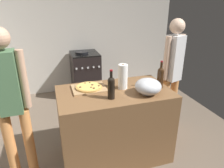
{
  "coord_description": "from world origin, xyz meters",
  "views": [
    {
      "loc": [
        -0.61,
        -1.38,
        1.93
      ],
      "look_at": [
        0.09,
        0.85,
        0.98
      ],
      "focal_mm": 33.33,
      "sensor_mm": 36.0,
      "label": 1
    }
  ],
  "objects_px": {
    "wine_bottle_clear": "(111,87)",
    "person_in_red": "(172,71)",
    "mixing_bowl": "(148,86)",
    "pizza": "(89,87)",
    "wine_bottle_green": "(160,77)",
    "person_in_stripes": "(11,99)",
    "stove": "(85,74)",
    "paper_towel_roll": "(123,77)"
  },
  "relations": [
    {
      "from": "mixing_bowl",
      "to": "stove",
      "type": "distance_m",
      "value": 2.27
    },
    {
      "from": "paper_towel_roll",
      "to": "person_in_red",
      "type": "xyz_separation_m",
      "value": [
        0.85,
        0.27,
        -0.09
      ]
    },
    {
      "from": "pizza",
      "to": "wine_bottle_clear",
      "type": "bearing_deg",
      "value": -60.43
    },
    {
      "from": "person_in_red",
      "to": "mixing_bowl",
      "type": "bearing_deg",
      "value": -141.57
    },
    {
      "from": "wine_bottle_green",
      "to": "person_in_stripes",
      "type": "height_order",
      "value": "person_in_stripes"
    },
    {
      "from": "person_in_stripes",
      "to": "wine_bottle_clear",
      "type": "bearing_deg",
      "value": -8.38
    },
    {
      "from": "wine_bottle_clear",
      "to": "person_in_stripes",
      "type": "bearing_deg",
      "value": 171.62
    },
    {
      "from": "stove",
      "to": "person_in_red",
      "type": "xyz_separation_m",
      "value": [
        0.97,
        -1.67,
        0.52
      ]
    },
    {
      "from": "stove",
      "to": "wine_bottle_clear",
      "type": "bearing_deg",
      "value": -92.54
    },
    {
      "from": "mixing_bowl",
      "to": "stove",
      "type": "bearing_deg",
      "value": 98.81
    },
    {
      "from": "mixing_bowl",
      "to": "stove",
      "type": "xyz_separation_m",
      "value": [
        -0.34,
        2.18,
        -0.55
      ]
    },
    {
      "from": "wine_bottle_clear",
      "to": "person_in_red",
      "type": "xyz_separation_m",
      "value": [
        1.07,
        0.49,
        -0.08
      ]
    },
    {
      "from": "wine_bottle_clear",
      "to": "person_in_red",
      "type": "bearing_deg",
      "value": 24.76
    },
    {
      "from": "pizza",
      "to": "wine_bottle_green",
      "type": "xyz_separation_m",
      "value": [
        0.84,
        -0.21,
        0.11
      ]
    },
    {
      "from": "person_in_stripes",
      "to": "pizza",
      "type": "bearing_deg",
      "value": 11.57
    },
    {
      "from": "wine_bottle_green",
      "to": "person_in_stripes",
      "type": "xyz_separation_m",
      "value": [
        -1.67,
        0.04,
        -0.08
      ]
    },
    {
      "from": "stove",
      "to": "person_in_red",
      "type": "height_order",
      "value": "person_in_red"
    },
    {
      "from": "pizza",
      "to": "mixing_bowl",
      "type": "relative_size",
      "value": 1.05
    },
    {
      "from": "mixing_bowl",
      "to": "person_in_stripes",
      "type": "distance_m",
      "value": 1.46
    },
    {
      "from": "wine_bottle_clear",
      "to": "person_in_red",
      "type": "height_order",
      "value": "person_in_red"
    },
    {
      "from": "paper_towel_roll",
      "to": "wine_bottle_clear",
      "type": "distance_m",
      "value": 0.31
    },
    {
      "from": "pizza",
      "to": "person_in_stripes",
      "type": "xyz_separation_m",
      "value": [
        -0.84,
        -0.17,
        0.04
      ]
    },
    {
      "from": "wine_bottle_clear",
      "to": "stove",
      "type": "xyz_separation_m",
      "value": [
        0.1,
        2.17,
        -0.6
      ]
    },
    {
      "from": "pizza",
      "to": "wine_bottle_clear",
      "type": "height_order",
      "value": "wine_bottle_clear"
    },
    {
      "from": "pizza",
      "to": "person_in_stripes",
      "type": "distance_m",
      "value": 0.85
    },
    {
      "from": "pizza",
      "to": "wine_bottle_green",
      "type": "bearing_deg",
      "value": -14.2
    },
    {
      "from": "pizza",
      "to": "stove",
      "type": "relative_size",
      "value": 0.33
    },
    {
      "from": "pizza",
      "to": "wine_bottle_clear",
      "type": "relative_size",
      "value": 0.97
    },
    {
      "from": "mixing_bowl",
      "to": "wine_bottle_clear",
      "type": "xyz_separation_m",
      "value": [
        -0.43,
        0.01,
        0.05
      ]
    },
    {
      "from": "stove",
      "to": "mixing_bowl",
      "type": "bearing_deg",
      "value": -81.19
    },
    {
      "from": "wine_bottle_clear",
      "to": "person_in_red",
      "type": "relative_size",
      "value": 0.19
    },
    {
      "from": "wine_bottle_clear",
      "to": "pizza",
      "type": "bearing_deg",
      "value": 119.57
    },
    {
      "from": "mixing_bowl",
      "to": "wine_bottle_clear",
      "type": "bearing_deg",
      "value": 178.5
    },
    {
      "from": "pizza",
      "to": "person_in_red",
      "type": "height_order",
      "value": "person_in_red"
    },
    {
      "from": "person_in_red",
      "to": "wine_bottle_clear",
      "type": "bearing_deg",
      "value": -155.24
    },
    {
      "from": "paper_towel_roll",
      "to": "stove",
      "type": "bearing_deg",
      "value": 93.54
    },
    {
      "from": "wine_bottle_clear",
      "to": "wine_bottle_green",
      "type": "bearing_deg",
      "value": 9.55
    },
    {
      "from": "mixing_bowl",
      "to": "person_in_red",
      "type": "relative_size",
      "value": 0.18
    },
    {
      "from": "pizza",
      "to": "person_in_red",
      "type": "distance_m",
      "value": 1.26
    },
    {
      "from": "paper_towel_roll",
      "to": "person_in_red",
      "type": "bearing_deg",
      "value": 17.28
    },
    {
      "from": "paper_towel_roll",
      "to": "wine_bottle_clear",
      "type": "bearing_deg",
      "value": -133.49
    },
    {
      "from": "pizza",
      "to": "paper_towel_roll",
      "type": "relative_size",
      "value": 1.05
    }
  ]
}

